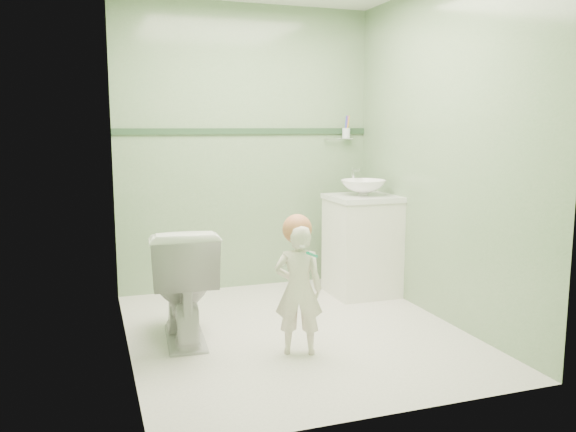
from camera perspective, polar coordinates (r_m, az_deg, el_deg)
name	(u,v)px	position (r m, az deg, el deg)	size (l,w,h in m)	color
ground	(295,332)	(4.09, 0.70, -11.17)	(2.50, 2.50, 0.00)	beige
room_shell	(295,156)	(3.85, 0.73, 5.87)	(2.50, 2.54, 2.40)	#7CA172
trim_stripe	(246,131)	(5.03, -4.07, 8.22)	(2.20, 0.02, 0.05)	#2A482D
vanity	(362,247)	(4.92, 7.20, -2.98)	(0.52, 0.50, 0.80)	white
counter	(363,198)	(4.86, 7.29, 1.76)	(0.54, 0.52, 0.04)	white
basin	(363,188)	(4.85, 7.31, 2.75)	(0.37, 0.37, 0.13)	white
faucet	(354,176)	(5.00, 6.39, 3.87)	(0.03, 0.13, 0.18)	silver
cup_holder	(345,133)	(5.28, 5.60, 8.03)	(0.26, 0.07, 0.21)	silver
toilet	(183,283)	(3.91, -10.20, -6.41)	(0.43, 0.75, 0.76)	white
toddler	(298,289)	(3.61, 1.02, -7.14)	(0.30, 0.19, 0.81)	beige
hair_cap	(297,229)	(3.55, 0.90, -1.27)	(0.18, 0.18, 0.18)	#BF7148
teal_toothbrush	(311,254)	(3.42, 2.26, -3.69)	(0.11, 0.14, 0.08)	#0B8D62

